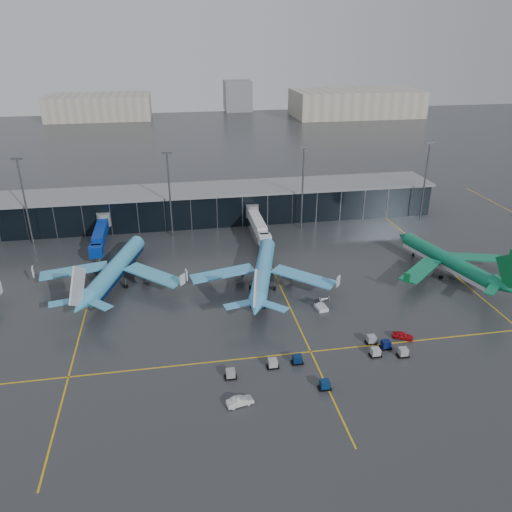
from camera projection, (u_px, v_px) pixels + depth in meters
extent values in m
plane|color=#282B2D|center=(248.00, 316.00, 108.42)|extent=(600.00, 600.00, 0.00)
cube|color=black|center=(218.00, 205.00, 161.95)|extent=(140.00, 16.00, 10.00)
cube|color=slate|center=(217.00, 189.00, 159.76)|extent=(142.00, 17.00, 0.80)
cylinder|color=#595B60|center=(104.00, 220.00, 148.76)|extent=(4.00, 4.00, 4.00)
cube|color=navy|center=(99.00, 239.00, 136.99)|extent=(3.00, 24.00, 3.00)
cylinder|color=#595B60|center=(97.00, 261.00, 131.55)|extent=(1.00, 1.00, 2.60)
cylinder|color=#595B60|center=(252.00, 211.00, 155.81)|extent=(4.00, 4.00, 4.00)
cube|color=silver|center=(260.00, 229.00, 144.04)|extent=(3.00, 24.00, 3.00)
cylinder|color=#595B60|center=(265.00, 249.00, 138.59)|extent=(1.00, 1.00, 2.60)
cylinder|color=#595B60|center=(25.00, 204.00, 139.47)|extent=(0.50, 0.50, 25.00)
cube|color=#595B60|center=(16.00, 159.00, 134.22)|extent=(3.00, 0.40, 0.60)
cylinder|color=#595B60|center=(170.00, 196.00, 145.74)|extent=(0.50, 0.50, 25.00)
cube|color=#595B60|center=(167.00, 153.00, 140.48)|extent=(3.00, 0.40, 0.60)
cylinder|color=#595B60|center=(302.00, 189.00, 152.00)|extent=(0.50, 0.50, 25.00)
cube|color=#595B60|center=(304.00, 148.00, 146.74)|extent=(3.00, 0.40, 0.60)
cylinder|color=#595B60|center=(425.00, 183.00, 158.26)|extent=(0.50, 0.50, 25.00)
cube|color=#595B60|center=(430.00, 143.00, 153.01)|extent=(3.00, 0.40, 0.60)
cube|color=#B2AD99|center=(356.00, 103.00, 356.65)|extent=(90.00, 42.00, 18.00)
cube|color=#B2AD99|center=(99.00, 107.00, 346.81)|extent=(70.00, 38.00, 16.00)
cube|color=#B2AD99|center=(238.00, 96.00, 379.16)|extent=(20.00, 20.00, 22.00)
cube|color=gold|center=(92.00, 287.00, 120.87)|extent=(0.30, 120.00, 0.02)
cube|color=gold|center=(274.00, 273.00, 127.92)|extent=(0.30, 120.00, 0.02)
cube|color=gold|center=(436.00, 260.00, 134.96)|extent=(0.30, 120.00, 0.02)
cube|color=gold|center=(311.00, 352.00, 96.53)|extent=(220.00, 0.30, 0.02)
cube|color=black|center=(371.00, 342.00, 99.11)|extent=(2.20, 1.50, 0.36)
cube|color=gray|center=(371.00, 339.00, 98.79)|extent=(1.60, 1.50, 1.50)
cube|color=black|center=(385.00, 348.00, 97.49)|extent=(2.20, 1.50, 0.36)
cube|color=#040E3E|center=(386.00, 344.00, 97.17)|extent=(1.60, 1.50, 1.50)
cube|color=black|center=(375.00, 355.00, 95.22)|extent=(2.20, 1.50, 0.36)
cube|color=#999DA1|center=(375.00, 352.00, 94.90)|extent=(1.60, 1.50, 1.50)
cube|color=black|center=(403.00, 355.00, 95.19)|extent=(2.20, 1.50, 0.36)
cube|color=gray|center=(403.00, 352.00, 94.87)|extent=(1.60, 1.50, 1.50)
cube|color=black|center=(297.00, 362.00, 93.16)|extent=(2.20, 1.50, 0.36)
cube|color=#051940|center=(297.00, 359.00, 92.84)|extent=(1.60, 1.50, 1.50)
cube|color=black|center=(273.00, 366.00, 92.02)|extent=(2.20, 1.50, 0.36)
cube|color=#94979C|center=(273.00, 363.00, 91.70)|extent=(1.60, 1.50, 1.50)
cube|color=black|center=(231.00, 377.00, 89.23)|extent=(2.20, 1.50, 0.36)
cube|color=gray|center=(231.00, 373.00, 88.91)|extent=(1.60, 1.50, 1.50)
cube|color=black|center=(325.00, 388.00, 86.52)|extent=(2.20, 1.50, 0.36)
cube|color=#052046|center=(325.00, 384.00, 86.20)|extent=(1.60, 1.50, 1.50)
cube|color=silver|center=(321.00, 307.00, 111.11)|extent=(2.62, 3.47, 0.80)
cube|color=silver|center=(322.00, 300.00, 110.33)|extent=(1.97, 3.03, 2.29)
imported|color=#B60E15|center=(403.00, 335.00, 100.40)|extent=(4.46, 3.56, 1.42)
imported|color=silver|center=(240.00, 401.00, 82.58)|extent=(4.79, 2.52, 1.50)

